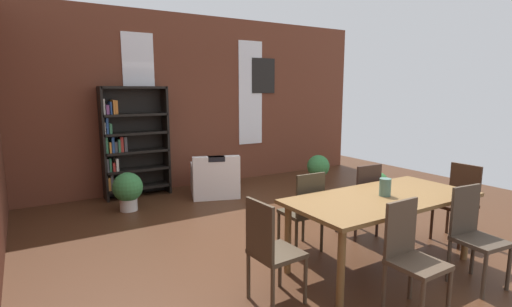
{
  "coord_description": "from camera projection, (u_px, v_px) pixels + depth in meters",
  "views": [
    {
      "loc": [
        -2.96,
        -3.29,
        1.87
      ],
      "look_at": [
        -0.11,
        1.39,
        0.95
      ],
      "focal_mm": 26.95,
      "sensor_mm": 36.0,
      "label": 1
    }
  ],
  "objects": [
    {
      "name": "bookshelf_tall",
      "position": [
        130.0,
        143.0,
        6.64
      ],
      "size": [
        1.12,
        0.33,
        1.92
      ],
      "color": "black",
      "rests_on": "ground"
    },
    {
      "name": "dining_chair_far_left",
      "position": [
        304.0,
        209.0,
        4.4
      ],
      "size": [
        0.41,
        0.41,
        0.95
      ],
      "color": "#393122",
      "rests_on": "ground"
    },
    {
      "name": "tealight_candle_0",
      "position": [
        384.0,
        192.0,
        4.09
      ],
      "size": [
        0.04,
        0.04,
        0.04
      ],
      "primitive_type": "cylinder",
      "color": "silver",
      "rests_on": "dining_table"
    },
    {
      "name": "window_pane_1",
      "position": [
        250.0,
        93.0,
        7.96
      ],
      "size": [
        0.55,
        0.02,
        2.11
      ],
      "primitive_type": "cube",
      "color": "white"
    },
    {
      "name": "dining_chair_head_left",
      "position": [
        270.0,
        248.0,
        3.32
      ],
      "size": [
        0.42,
        0.42,
        0.95
      ],
      "color": "#473929",
      "rests_on": "ground"
    },
    {
      "name": "dining_chair_far_right",
      "position": [
        362.0,
        197.0,
        4.88
      ],
      "size": [
        0.43,
        0.43,
        0.95
      ],
      "color": "#33241E",
      "rests_on": "ground"
    },
    {
      "name": "dining_chair_near_left",
      "position": [
        411.0,
        254.0,
        3.2
      ],
      "size": [
        0.41,
        0.41,
        0.95
      ],
      "color": "#4D3C2D",
      "rests_on": "ground"
    },
    {
      "name": "potted_plant_corner",
      "position": [
        128.0,
        189.0,
        5.95
      ],
      "size": [
        0.46,
        0.46,
        0.6
      ],
      "color": "silver",
      "rests_on": "ground"
    },
    {
      "name": "armchair_white",
      "position": [
        215.0,
        180.0,
        6.82
      ],
      "size": [
        1.01,
        1.01,
        0.75
      ],
      "color": "white",
      "rests_on": "ground"
    },
    {
      "name": "framed_picture",
      "position": [
        263.0,
        76.0,
        8.06
      ],
      "size": [
        0.56,
        0.03,
        0.72
      ],
      "primitive_type": "cube",
      "color": "black"
    },
    {
      "name": "vase_on_table",
      "position": [
        385.0,
        187.0,
        4.0
      ],
      "size": [
        0.12,
        0.12,
        0.19
      ],
      "primitive_type": "cylinder",
      "color": "#4C7266",
      "rests_on": "dining_table"
    },
    {
      "name": "dining_chair_near_right",
      "position": [
        474.0,
        232.0,
        3.69
      ],
      "size": [
        0.44,
        0.44,
        0.95
      ],
      "color": "#43372B",
      "rests_on": "ground"
    },
    {
      "name": "window_pane_0",
      "position": [
        140.0,
        94.0,
        6.79
      ],
      "size": [
        0.55,
        0.02,
        2.11
      ],
      "primitive_type": "cube",
      "color": "white"
    },
    {
      "name": "ground_plane",
      "position": [
        324.0,
        247.0,
        4.6
      ],
      "size": [
        9.53,
        9.53,
        0.0
      ],
      "primitive_type": "plane",
      "color": "#472817"
    },
    {
      "name": "dining_chair_head_right",
      "position": [
        459.0,
        200.0,
        4.77
      ],
      "size": [
        0.42,
        0.42,
        0.95
      ],
      "color": "#362014",
      "rests_on": "ground"
    },
    {
      "name": "potted_plant_window",
      "position": [
        318.0,
        168.0,
        7.57
      ],
      "size": [
        0.44,
        0.44,
        0.59
      ],
      "color": "#9E6042",
      "rests_on": "ground"
    },
    {
      "name": "back_wall_brick",
      "position": [
        198.0,
        102.0,
        7.46
      ],
      "size": [
        7.51,
        0.12,
        3.25
      ],
      "primitive_type": "cube",
      "color": "brown",
      "rests_on": "ground"
    },
    {
      "name": "dining_table",
      "position": [
        382.0,
        203.0,
        4.01
      ],
      "size": [
        2.07,
        0.97,
        0.77
      ],
      "color": "brown",
      "rests_on": "ground"
    },
    {
      "name": "potted_plant_by_shelf",
      "position": [
        377.0,
        185.0,
        6.45
      ],
      "size": [
        0.38,
        0.38,
        0.5
      ],
      "color": "#333338",
      "rests_on": "ground"
    }
  ]
}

